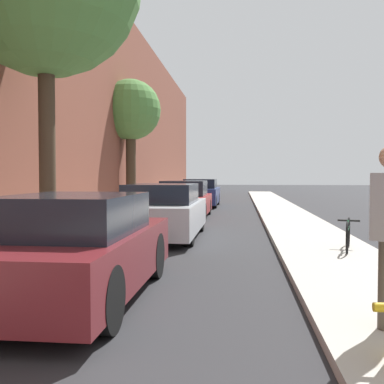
# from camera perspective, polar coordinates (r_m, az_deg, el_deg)

# --- Properties ---
(ground_plane) EXTENTS (120.00, 120.00, 0.00)m
(ground_plane) POSITION_cam_1_polar(r_m,az_deg,el_deg) (15.19, 1.91, -3.91)
(ground_plane) COLOR #28282B
(sidewalk_left) EXTENTS (2.00, 52.00, 0.12)m
(sidewalk_left) POSITION_cam_1_polar(r_m,az_deg,el_deg) (15.67, -8.74, -3.52)
(sidewalk_left) COLOR #ADA89E
(sidewalk_left) RESTS_ON ground
(sidewalk_right) EXTENTS (2.00, 52.00, 0.12)m
(sidewalk_right) POSITION_cam_1_polar(r_m,az_deg,el_deg) (15.25, 12.87, -3.71)
(sidewalk_right) COLOR #ADA89E
(sidewalk_right) RESTS_ON ground
(building_facade_left) EXTENTS (0.70, 52.00, 8.82)m
(building_facade_left) POSITION_cam_1_polar(r_m,az_deg,el_deg) (16.24, -13.54, 12.04)
(building_facade_left) COLOR brown
(building_facade_left) RESTS_ON ground
(parked_car_maroon) EXTENTS (1.72, 3.99, 1.36)m
(parked_car_maroon) POSITION_cam_1_polar(r_m,az_deg,el_deg) (5.96, -14.49, -7.08)
(parked_car_maroon) COLOR black
(parked_car_maroon) RESTS_ON ground
(parked_car_silver) EXTENTS (1.85, 4.36, 1.38)m
(parked_car_silver) POSITION_cam_1_polar(r_m,az_deg,el_deg) (11.43, -3.71, -2.56)
(parked_car_silver) COLOR black
(parked_car_silver) RESTS_ON ground
(parked_car_red) EXTENTS (1.80, 4.09, 1.40)m
(parked_car_red) POSITION_cam_1_polar(r_m,az_deg,el_deg) (16.92, -0.91, -1.05)
(parked_car_red) COLOR black
(parked_car_red) RESTS_ON ground
(parked_car_navy) EXTENTS (1.77, 4.43, 1.41)m
(parked_car_navy) POSITION_cam_1_polar(r_m,az_deg,el_deg) (22.92, 1.17, -0.16)
(parked_car_navy) COLOR black
(parked_car_navy) RESTS_ON ground
(street_tree_far) EXTENTS (2.55, 2.55, 5.53)m
(street_tree_far) POSITION_cam_1_polar(r_m,az_deg,el_deg) (19.14, -7.90, 10.18)
(street_tree_far) COLOR #423323
(street_tree_far) RESTS_ON sidewalk_left
(bicycle) EXTENTS (0.53, 1.46, 0.61)m
(bicycle) POSITION_cam_1_polar(r_m,az_deg,el_deg) (9.37, 19.44, -5.13)
(bicycle) COLOR black
(bicycle) RESTS_ON sidewalk_right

